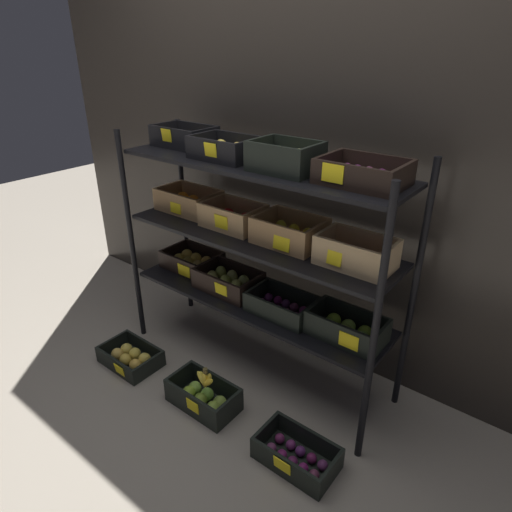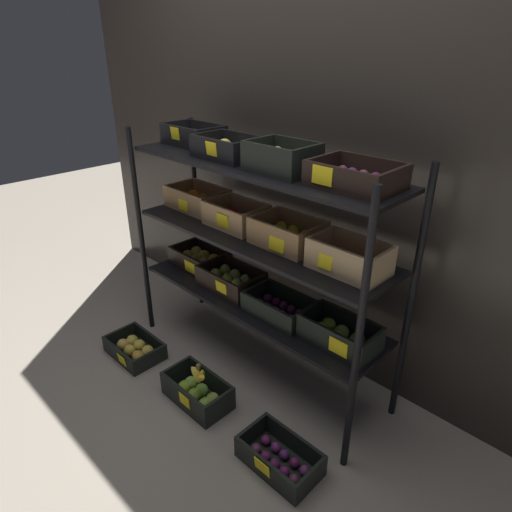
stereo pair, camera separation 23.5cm
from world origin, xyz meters
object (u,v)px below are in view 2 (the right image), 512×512
at_px(crate_ground_apple_gold, 135,349).
at_px(banana_bunch_loose, 198,376).
at_px(display_rack, 256,235).
at_px(crate_ground_plum, 279,458).
at_px(crate_ground_apple_green, 198,393).

xyz_separation_m(crate_ground_apple_gold, banana_bunch_loose, (0.61, 0.02, 0.15)).
distance_m(display_rack, banana_bunch_loose, 0.79).
height_order(crate_ground_apple_gold, crate_ground_plum, crate_ground_plum).
xyz_separation_m(crate_ground_apple_gold, crate_ground_apple_green, (0.58, 0.03, 0.01)).
bearing_deg(display_rack, crate_ground_apple_green, -89.66).
distance_m(display_rack, crate_ground_plum, 1.08).
bearing_deg(crate_ground_apple_green, display_rack, 90.34).
height_order(crate_ground_apple_gold, crate_ground_apple_green, crate_ground_apple_green).
distance_m(display_rack, crate_ground_apple_green, 0.90).
bearing_deg(display_rack, crate_ground_plum, -37.04).
bearing_deg(banana_bunch_loose, crate_ground_plum, 1.04).
height_order(crate_ground_apple_gold, banana_bunch_loose, banana_bunch_loose).
bearing_deg(crate_ground_plum, display_rack, 142.96).
relative_size(crate_ground_apple_green, crate_ground_plum, 1.02).
xyz_separation_m(crate_ground_apple_green, crate_ground_plum, (0.58, 0.00, -0.01)).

